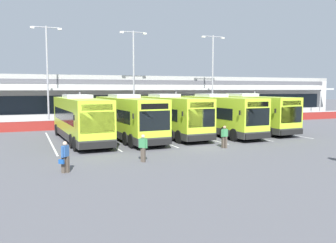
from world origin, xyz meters
TOP-DOWN VIEW (x-y plane):
  - ground_plane at (0.00, 0.00)m, footprint 200.00×200.00m
  - terminal_building at (-0.00, 26.91)m, footprint 70.00×13.00m
  - red_barrier_wall at (0.00, 14.50)m, footprint 60.00×0.40m
  - coach_bus_leftmost at (-8.21, 5.55)m, footprint 3.35×12.25m
  - coach_bus_left_centre at (-4.27, 5.34)m, footprint 3.35×12.25m
  - coach_bus_centre at (-0.22, 6.10)m, footprint 3.35×12.25m
  - coach_bus_right_centre at (4.37, 5.42)m, footprint 3.35×12.25m
  - coach_bus_rightmost at (8.55, 6.39)m, footprint 3.35×12.25m
  - bay_stripe_far_west at (-10.50, 6.00)m, footprint 0.14×13.00m
  - bay_stripe_west at (-6.30, 6.00)m, footprint 0.14×13.00m
  - bay_stripe_mid_west at (-2.10, 6.00)m, footprint 0.14×13.00m
  - bay_stripe_centre at (2.10, 6.00)m, footprint 0.14×13.00m
  - bay_stripe_mid_east at (6.30, 6.00)m, footprint 0.14×13.00m
  - bay_stripe_east at (10.50, 6.00)m, footprint 0.14×13.00m
  - pedestrian_with_handbag at (-10.54, -5.31)m, footprint 0.57×0.57m
  - pedestrian_in_dark_coat at (0.92, -1.79)m, footprint 0.53×0.30m
  - pedestrian_approaching_bus at (-6.01, -4.21)m, footprint 0.46×0.43m
  - lamp_post_west at (-9.89, 17.34)m, footprint 3.24×0.28m
  - lamp_post_centre at (-0.25, 16.95)m, footprint 3.24×0.28m
  - lamp_post_east at (10.19, 16.66)m, footprint 3.24×0.28m

SIDE VIEW (x-z plane):
  - ground_plane at x=0.00m, z-range 0.00..0.00m
  - bay_stripe_far_west at x=-10.50m, z-range 0.00..0.01m
  - bay_stripe_west at x=-6.30m, z-range 0.00..0.01m
  - bay_stripe_mid_west at x=-2.10m, z-range 0.00..0.01m
  - bay_stripe_centre at x=2.10m, z-range 0.00..0.01m
  - bay_stripe_mid_east at x=6.30m, z-range 0.00..0.01m
  - bay_stripe_east at x=10.50m, z-range 0.00..0.01m
  - red_barrier_wall at x=0.00m, z-range 0.01..1.10m
  - pedestrian_with_handbag at x=-10.54m, z-range 0.05..1.67m
  - pedestrian_in_dark_coat at x=0.92m, z-range 0.06..1.68m
  - pedestrian_approaching_bus at x=-6.01m, z-range 0.06..1.68m
  - coach_bus_leftmost at x=-8.21m, z-range -0.10..3.68m
  - coach_bus_left_centre at x=-4.27m, z-range -0.10..3.68m
  - coach_bus_centre at x=-0.22m, z-range -0.10..3.68m
  - coach_bus_right_centre at x=4.37m, z-range -0.10..3.68m
  - coach_bus_rightmost at x=8.55m, z-range -0.10..3.68m
  - terminal_building at x=0.00m, z-range 0.01..6.01m
  - lamp_post_west at x=-9.89m, z-range 0.79..11.79m
  - lamp_post_centre at x=-0.25m, z-range 0.79..11.79m
  - lamp_post_east at x=10.19m, z-range 0.79..11.79m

